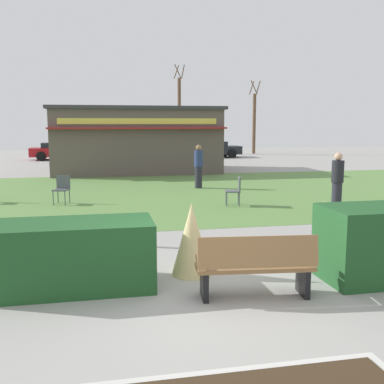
# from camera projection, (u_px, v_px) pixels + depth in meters

# --- Properties ---
(ground_plane) EXTENTS (80.00, 80.00, 0.00)m
(ground_plane) POSITION_uv_depth(u_px,v_px,m) (203.00, 301.00, 6.51)
(ground_plane) COLOR #999691
(lawn_patch) EXTENTS (36.00, 12.00, 0.01)m
(lawn_patch) POSITION_uv_depth(u_px,v_px,m) (139.00, 193.00, 16.55)
(lawn_patch) COLOR #5B8442
(lawn_patch) RESTS_ON ground_plane
(park_bench) EXTENTS (1.75, 0.70, 0.95)m
(park_bench) POSITION_uv_depth(u_px,v_px,m) (256.00, 266.00, 6.56)
(park_bench) COLOR olive
(park_bench) RESTS_ON ground_plane
(hedge_left) EXTENTS (2.33, 1.10, 1.04)m
(hedge_left) POSITION_uv_depth(u_px,v_px,m) (76.00, 255.00, 6.96)
(hedge_left) COLOR #1E4C23
(hedge_left) RESTS_ON ground_plane
(ornamental_grass_behind_left) EXTENTS (0.66, 0.66, 1.21)m
(ornamental_grass_behind_left) POSITION_uv_depth(u_px,v_px,m) (192.00, 239.00, 7.59)
(ornamental_grass_behind_left) COLOR #D1BC7F
(ornamental_grass_behind_left) RESTS_ON ground_plane
(ornamental_grass_behind_right) EXTENTS (0.69, 0.69, 1.16)m
(ornamental_grass_behind_right) POSITION_uv_depth(u_px,v_px,m) (323.00, 233.00, 8.13)
(ornamental_grass_behind_right) COLOR #D1BC7F
(ornamental_grass_behind_right) RESTS_ON ground_plane
(food_kiosk) EXTENTS (8.61, 5.51, 3.35)m
(food_kiosk) POSITION_uv_depth(u_px,v_px,m) (135.00, 139.00, 24.18)
(food_kiosk) COLOR #594C47
(food_kiosk) RESTS_ON ground_plane
(cafe_chair_center) EXTENTS (0.52, 0.52, 0.89)m
(cafe_chair_center) POSITION_uv_depth(u_px,v_px,m) (236.00, 189.00, 14.04)
(cafe_chair_center) COLOR #4C5156
(cafe_chair_center) RESTS_ON ground_plane
(cafe_chair_north) EXTENTS (0.55, 0.55, 0.89)m
(cafe_chair_north) POSITION_uv_depth(u_px,v_px,m) (62.00, 187.00, 14.40)
(cafe_chair_north) COLOR #4C5156
(cafe_chair_north) RESTS_ON ground_plane
(person_strolling) EXTENTS (0.34, 0.34, 1.69)m
(person_strolling) POSITION_uv_depth(u_px,v_px,m) (199.00, 166.00, 17.85)
(person_strolling) COLOR #23232D
(person_strolling) RESTS_ON ground_plane
(person_standing) EXTENTS (0.34, 0.34, 1.69)m
(person_standing) POSITION_uv_depth(u_px,v_px,m) (337.00, 182.00, 13.00)
(person_standing) COLOR #23232D
(person_standing) RESTS_ON ground_plane
(parked_car_west_slot) EXTENTS (4.25, 2.15, 1.20)m
(parked_car_west_slot) POSITION_uv_depth(u_px,v_px,m) (61.00, 150.00, 32.16)
(parked_car_west_slot) COLOR maroon
(parked_car_west_slot) RESTS_ON ground_plane
(parked_car_center_slot) EXTENTS (4.21, 2.07, 1.20)m
(parked_car_center_slot) POSITION_uv_depth(u_px,v_px,m) (140.00, 150.00, 33.26)
(parked_car_center_slot) COLOR #2D6638
(parked_car_center_slot) RESTS_ON ground_plane
(parked_car_east_slot) EXTENTS (4.25, 2.15, 1.20)m
(parked_car_east_slot) POSITION_uv_depth(u_px,v_px,m) (211.00, 149.00, 34.31)
(parked_car_east_slot) COLOR black
(parked_car_east_slot) RESTS_ON ground_plane
(tree_left_bg) EXTENTS (0.91, 0.96, 6.02)m
(tree_left_bg) POSITION_uv_depth(u_px,v_px,m) (254.00, 122.00, 38.44)
(tree_left_bg) COLOR brown
(tree_left_bg) RESTS_ON ground_plane
(tree_right_bg) EXTENTS (0.91, 0.96, 7.30)m
(tree_right_bg) POSITION_uv_depth(u_px,v_px,m) (179.00, 114.00, 38.18)
(tree_right_bg) COLOR brown
(tree_right_bg) RESTS_ON ground_plane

